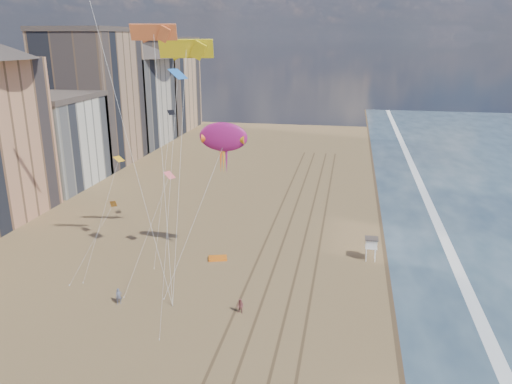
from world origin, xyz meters
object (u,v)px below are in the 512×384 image
kite_flyer_a (119,296)px  lifeguard_stand (371,243)px  grounded_kite (218,258)px  show_kite (223,137)px  kite_flyer_b (240,306)px

kite_flyer_a → lifeguard_stand: bearing=-1.5°
lifeguard_stand → grounded_kite: 19.42m
lifeguard_stand → grounded_kite: bearing=-170.0°
grounded_kite → kite_flyer_a: (-7.37, -12.65, 0.74)m
lifeguard_stand → grounded_kite: lifeguard_stand is taller
grounded_kite → show_kite: (1.49, -1.75, 15.94)m
lifeguard_stand → kite_flyer_a: 30.88m
kite_flyer_a → kite_flyer_b: kite_flyer_a is taller
kite_flyer_a → show_kite: bearing=18.1°
grounded_kite → kite_flyer_b: kite_flyer_b is taller
grounded_kite → lifeguard_stand: bearing=-6.7°
lifeguard_stand → show_kite: show_kite is taller
show_kite → kite_flyer_a: 20.69m
show_kite → lifeguard_stand: bearing=16.3°
kite_flyer_a → kite_flyer_b: (13.01, 0.53, -0.08)m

